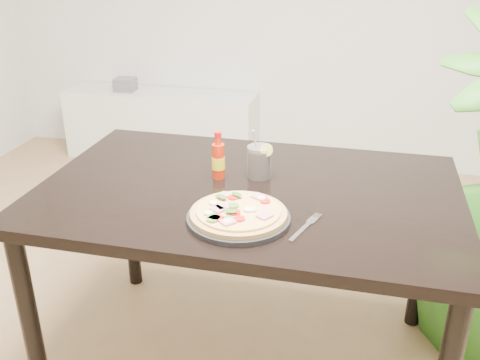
% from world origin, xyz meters
% --- Properties ---
extents(dining_table, '(1.40, 0.90, 0.75)m').
position_xyz_m(dining_table, '(0.30, 0.13, 0.67)').
color(dining_table, black).
rests_on(dining_table, ground).
extents(plate, '(0.31, 0.31, 0.02)m').
position_xyz_m(plate, '(0.32, -0.11, 0.76)').
color(plate, black).
rests_on(plate, dining_table).
extents(pizza, '(0.29, 0.29, 0.03)m').
position_xyz_m(pizza, '(0.32, -0.11, 0.78)').
color(pizza, tan).
rests_on(pizza, plate).
extents(hot_sauce_bottle, '(0.04, 0.04, 0.17)m').
position_xyz_m(hot_sauce_bottle, '(0.18, 0.18, 0.82)').
color(hot_sauce_bottle, red).
rests_on(hot_sauce_bottle, dining_table).
extents(cola_cup, '(0.09, 0.09, 0.18)m').
position_xyz_m(cola_cup, '(0.32, 0.22, 0.80)').
color(cola_cup, black).
rests_on(cola_cup, dining_table).
extents(fork, '(0.08, 0.18, 0.00)m').
position_xyz_m(fork, '(0.52, -0.10, 0.75)').
color(fork, silver).
rests_on(fork, dining_table).
extents(media_console, '(1.40, 0.34, 0.50)m').
position_xyz_m(media_console, '(-0.80, 2.07, 0.25)').
color(media_console, white).
rests_on(media_console, ground).
extents(cd_stack, '(0.14, 0.12, 0.09)m').
position_xyz_m(cd_stack, '(-1.05, 2.05, 0.55)').
color(cd_stack, slate).
rests_on(cd_stack, media_console).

